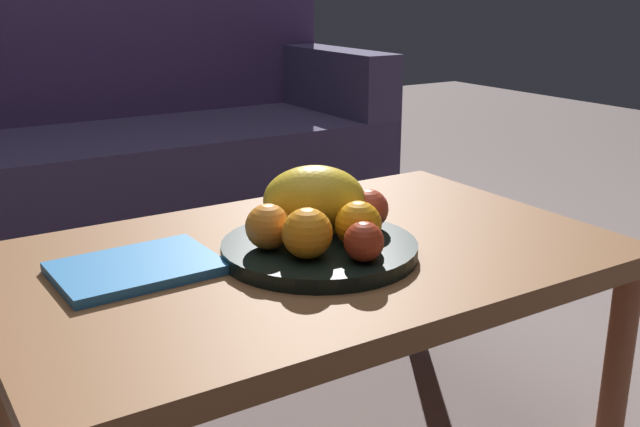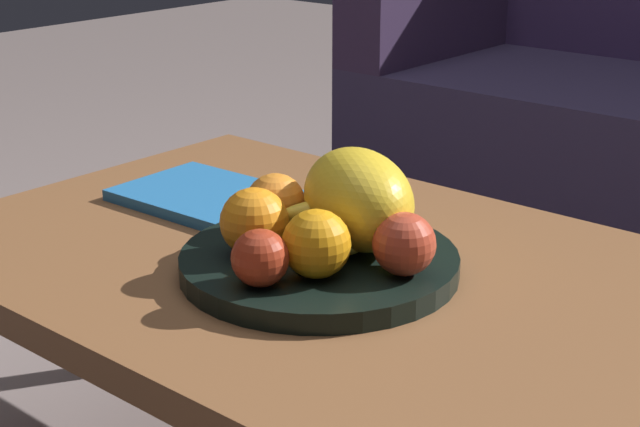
{
  "view_description": "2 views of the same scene",
  "coord_description": "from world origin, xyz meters",
  "px_view_note": "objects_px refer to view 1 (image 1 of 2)",
  "views": [
    {
      "loc": [
        -0.62,
        -1.02,
        0.84
      ],
      "look_at": [
        0.0,
        -0.04,
        0.48
      ],
      "focal_mm": 41.26,
      "sensor_mm": 36.0,
      "label": 1
    },
    {
      "loc": [
        0.69,
        -0.85,
        0.86
      ],
      "look_at": [
        0.0,
        -0.04,
        0.48
      ],
      "focal_mm": 54.82,
      "sensor_mm": 36.0,
      "label": 2
    }
  ],
  "objects_px": {
    "orange_left": "(358,224)",
    "apple_left": "(368,209)",
    "banana_bunch": "(310,219)",
    "fruit_bowl": "(320,249)",
    "orange_front": "(307,233)",
    "magazine": "(137,268)",
    "melon_large_front": "(314,200)",
    "orange_back": "(268,227)",
    "apple_front": "(364,242)",
    "couch": "(119,156)",
    "coffee_table": "(308,273)"
  },
  "relations": [
    {
      "from": "melon_large_front",
      "to": "orange_front",
      "type": "height_order",
      "value": "melon_large_front"
    },
    {
      "from": "apple_front",
      "to": "apple_left",
      "type": "distance_m",
      "value": 0.16
    },
    {
      "from": "couch",
      "to": "fruit_bowl",
      "type": "bearing_deg",
      "value": -93.28
    },
    {
      "from": "orange_front",
      "to": "apple_front",
      "type": "bearing_deg",
      "value": -42.06
    },
    {
      "from": "coffee_table",
      "to": "fruit_bowl",
      "type": "xyz_separation_m",
      "value": [
        0.0,
        -0.04,
        0.06
      ]
    },
    {
      "from": "couch",
      "to": "fruit_bowl",
      "type": "xyz_separation_m",
      "value": [
        -0.08,
        -1.35,
        0.11
      ]
    },
    {
      "from": "melon_large_front",
      "to": "orange_back",
      "type": "distance_m",
      "value": 0.11
    },
    {
      "from": "melon_large_front",
      "to": "orange_front",
      "type": "xyz_separation_m",
      "value": [
        -0.07,
        -0.1,
        -0.02
      ]
    },
    {
      "from": "apple_front",
      "to": "magazine",
      "type": "relative_size",
      "value": 0.26
    },
    {
      "from": "banana_bunch",
      "to": "magazine",
      "type": "bearing_deg",
      "value": 171.03
    },
    {
      "from": "orange_front",
      "to": "orange_left",
      "type": "distance_m",
      "value": 0.1
    },
    {
      "from": "couch",
      "to": "apple_left",
      "type": "xyz_separation_m",
      "value": [
        0.03,
        -1.34,
        0.16
      ]
    },
    {
      "from": "couch",
      "to": "orange_left",
      "type": "height_order",
      "value": "couch"
    },
    {
      "from": "orange_back",
      "to": "apple_left",
      "type": "height_order",
      "value": "orange_back"
    },
    {
      "from": "couch",
      "to": "apple_front",
      "type": "xyz_separation_m",
      "value": [
        -0.07,
        -1.46,
        0.16
      ]
    },
    {
      "from": "melon_large_front",
      "to": "banana_bunch",
      "type": "xyz_separation_m",
      "value": [
        -0.01,
        -0.0,
        -0.03
      ]
    },
    {
      "from": "fruit_bowl",
      "to": "banana_bunch",
      "type": "bearing_deg",
      "value": 79.16
    },
    {
      "from": "coffee_table",
      "to": "orange_front",
      "type": "relative_size",
      "value": 13.05
    },
    {
      "from": "coffee_table",
      "to": "melon_large_front",
      "type": "relative_size",
      "value": 6.02
    },
    {
      "from": "orange_back",
      "to": "apple_left",
      "type": "xyz_separation_m",
      "value": [
        0.2,
        -0.0,
        -0.0
      ]
    },
    {
      "from": "orange_front",
      "to": "magazine",
      "type": "relative_size",
      "value": 0.32
    },
    {
      "from": "orange_front",
      "to": "banana_bunch",
      "type": "bearing_deg",
      "value": 56.03
    },
    {
      "from": "apple_front",
      "to": "apple_left",
      "type": "xyz_separation_m",
      "value": [
        0.1,
        0.13,
        0.0
      ]
    },
    {
      "from": "orange_left",
      "to": "apple_front",
      "type": "height_order",
      "value": "orange_left"
    },
    {
      "from": "apple_left",
      "to": "orange_left",
      "type": "bearing_deg",
      "value": -135.61
    },
    {
      "from": "apple_front",
      "to": "apple_left",
      "type": "bearing_deg",
      "value": 51.64
    },
    {
      "from": "orange_front",
      "to": "apple_left",
      "type": "distance_m",
      "value": 0.18
    },
    {
      "from": "coffee_table",
      "to": "orange_left",
      "type": "bearing_deg",
      "value": -65.31
    },
    {
      "from": "fruit_bowl",
      "to": "melon_large_front",
      "type": "distance_m",
      "value": 0.09
    },
    {
      "from": "fruit_bowl",
      "to": "orange_front",
      "type": "relative_size",
      "value": 4.08
    },
    {
      "from": "fruit_bowl",
      "to": "melon_large_front",
      "type": "bearing_deg",
      "value": 68.96
    },
    {
      "from": "orange_front",
      "to": "apple_front",
      "type": "distance_m",
      "value": 0.09
    },
    {
      "from": "melon_large_front",
      "to": "orange_back",
      "type": "xyz_separation_m",
      "value": [
        -0.11,
        -0.03,
        -0.02
      ]
    },
    {
      "from": "couch",
      "to": "orange_front",
      "type": "height_order",
      "value": "couch"
    },
    {
      "from": "banana_bunch",
      "to": "coffee_table",
      "type": "bearing_deg",
      "value": -141.04
    },
    {
      "from": "fruit_bowl",
      "to": "apple_front",
      "type": "height_order",
      "value": "apple_front"
    },
    {
      "from": "couch",
      "to": "orange_back",
      "type": "xyz_separation_m",
      "value": [
        -0.17,
        -1.33,
        0.16
      ]
    },
    {
      "from": "apple_front",
      "to": "magazine",
      "type": "xyz_separation_m",
      "value": [
        -0.3,
        0.2,
        -0.05
      ]
    },
    {
      "from": "magazine",
      "to": "couch",
      "type": "bearing_deg",
      "value": 72.0
    },
    {
      "from": "orange_left",
      "to": "apple_left",
      "type": "bearing_deg",
      "value": 44.39
    },
    {
      "from": "coffee_table",
      "to": "melon_large_front",
      "type": "bearing_deg",
      "value": 28.44
    },
    {
      "from": "orange_back",
      "to": "magazine",
      "type": "relative_size",
      "value": 0.3
    },
    {
      "from": "orange_front",
      "to": "magazine",
      "type": "xyz_separation_m",
      "value": [
        -0.23,
        0.14,
        -0.06
      ]
    },
    {
      "from": "coffee_table",
      "to": "fruit_bowl",
      "type": "relative_size",
      "value": 3.2
    },
    {
      "from": "orange_back",
      "to": "magazine",
      "type": "xyz_separation_m",
      "value": [
        -0.2,
        0.07,
        -0.05
      ]
    },
    {
      "from": "couch",
      "to": "melon_large_front",
      "type": "height_order",
      "value": "couch"
    },
    {
      "from": "orange_back",
      "to": "apple_front",
      "type": "distance_m",
      "value": 0.16
    },
    {
      "from": "melon_large_front",
      "to": "apple_front",
      "type": "bearing_deg",
      "value": -93.0
    },
    {
      "from": "melon_large_front",
      "to": "orange_left",
      "type": "xyz_separation_m",
      "value": [
        0.02,
        -0.1,
        -0.02
      ]
    },
    {
      "from": "banana_bunch",
      "to": "fruit_bowl",
      "type": "bearing_deg",
      "value": -100.84
    }
  ]
}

